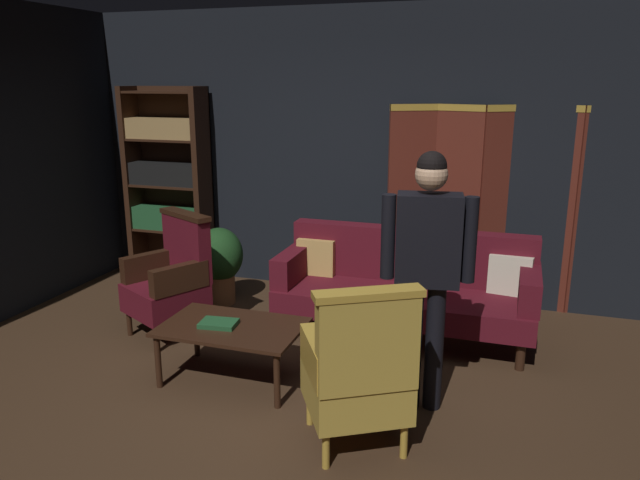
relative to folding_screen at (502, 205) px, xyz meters
The scene contains 11 objects.
ground_plane 2.87m from the folding_screen, 117.79° to the right, with size 10.00×10.00×0.00m, color #3D2819.
back_wall 1.33m from the folding_screen, behind, with size 7.20×0.10×2.80m, color black.
folding_screen is the anchor object (origin of this frame).
bookshelf 3.41m from the folding_screen, behind, with size 0.90×0.32×2.05m.
velvet_couch 1.29m from the folding_screen, 127.15° to the right, with size 2.12×0.78×0.88m.
coffee_table 2.82m from the folding_screen, 129.06° to the right, with size 1.00×0.64×0.42m.
armchair_gilt_accent 2.80m from the folding_screen, 104.05° to the right, with size 0.79×0.79×1.04m.
armchair_wing_left 3.05m from the folding_screen, 149.14° to the right, with size 0.78×0.78×1.04m.
standing_figure 2.12m from the folding_screen, 100.39° to the right, with size 0.58×0.27×1.70m.
potted_plant 2.72m from the folding_screen, 163.69° to the right, with size 0.46×0.46×0.75m.
book_green_cloth 2.89m from the folding_screen, 130.03° to the right, with size 0.26×0.18×0.03m, color #1E4C28.
Camera 1 is at (1.36, -3.38, 2.12)m, focal length 34.09 mm.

